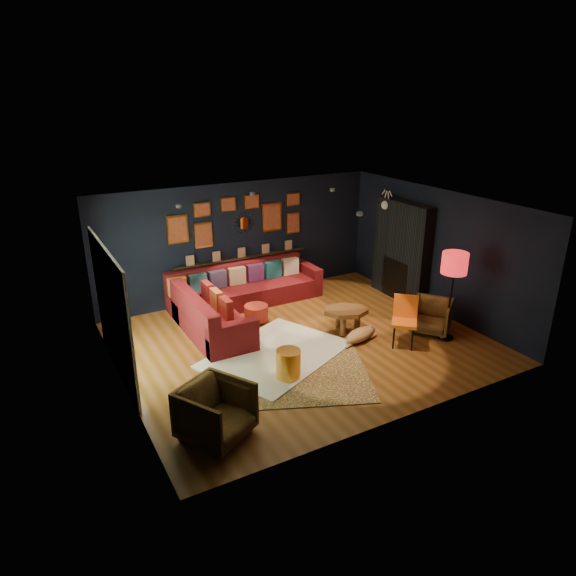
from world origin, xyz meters
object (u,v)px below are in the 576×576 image
coffee_table (346,313)px  floor_lamp (454,267)px  gold_stool (288,365)px  sectional (233,300)px  armchair_right (431,314)px  pouf (256,313)px  dog (360,333)px  armchair_left (216,410)px  orange_chair (405,316)px

coffee_table → floor_lamp: bearing=-38.0°
gold_stool → floor_lamp: floor_lamp is taller
sectional → gold_stool: bearing=-94.6°
armchair_right → floor_lamp: floor_lamp is taller
pouf → dog: bearing=-52.5°
coffee_table → armchair_left: bearing=-151.6°
coffee_table → dog: coffee_table is taller
armchair_left → gold_stool: size_ratio=1.70×
sectional → pouf: 0.63m
pouf → armchair_right: size_ratio=0.67×
pouf → orange_chair: (1.97, -2.22, 0.36)m
sectional → dog: size_ratio=3.39×
dog → gold_stool: bearing=178.9°
sectional → floor_lamp: bearing=-43.9°
armchair_left → armchair_right: 5.00m
dog → armchair_right: bearing=-30.0°
sectional → dog: (1.61, -2.29, -0.15)m
floor_lamp → armchair_right: bearing=97.6°
coffee_table → armchair_right: bearing=-28.9°
armchair_left → sectional: bearing=33.8°
armchair_left → dog: armchair_left is taller
pouf → coffee_table: bearing=-43.9°
sectional → gold_stool: size_ratio=6.64×
pouf → gold_stool: (-0.50, -2.26, 0.06)m
coffee_table → dog: bearing=-88.3°
pouf → dog: pouf is taller
pouf → gold_stool: 2.32m
orange_chair → dog: (-0.64, 0.48, -0.38)m
gold_stool → dog: (1.84, 0.52, -0.08)m
orange_chair → dog: orange_chair is taller
pouf → armchair_left: (-2.10, -3.12, 0.24)m
coffee_table → pouf: coffee_table is taller
sectional → floor_lamp: 4.47m
gold_stool → orange_chair: bearing=1.1°
dog → armchair_left: bearing=-175.1°
armchair_left → armchair_right: bearing=-17.7°
sectional → orange_chair: bearing=-50.8°
sectional → coffee_table: (1.60, -1.82, 0.07)m
pouf → armchair_right: bearing=-36.7°
armchair_left → dog: (3.44, 1.38, -0.26)m
floor_lamp → dog: 2.09m
armchair_left → orange_chair: 4.17m
coffee_table → gold_stool: gold_stool is taller
gold_stool → dog: size_ratio=0.51×
pouf → orange_chair: size_ratio=0.51×
orange_chair → dog: size_ratio=0.93×
gold_stool → orange_chair: size_ratio=0.55×
sectional → floor_lamp: floor_lamp is taller
floor_lamp → dog: size_ratio=1.70×
sectional → armchair_left: bearing=-116.4°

